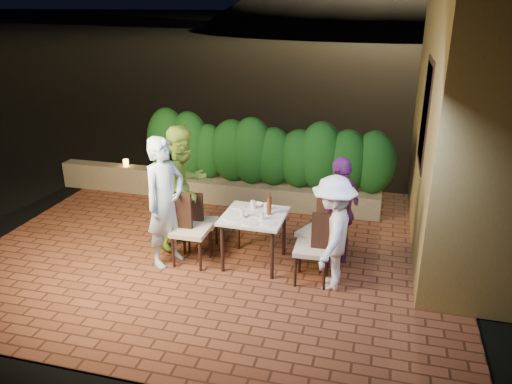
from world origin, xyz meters
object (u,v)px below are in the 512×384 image
(chair_left_back, at_px, (202,221))
(parapet_lamp, at_px, (126,163))
(beer_bottle, at_px, (269,204))
(diner_green, at_px, (184,187))
(diner_white, at_px, (333,233))
(diner_purple, at_px, (340,212))
(bowl, at_px, (258,205))
(chair_left_front, at_px, (191,229))
(chair_right_front, at_px, (312,247))
(chair_right_back, at_px, (317,232))
(diner_blue, at_px, (165,202))
(dining_table, at_px, (254,239))

(chair_left_back, height_order, parapet_lamp, chair_left_back)
(beer_bottle, bearing_deg, diner_green, 169.02)
(chair_left_back, xyz_separation_m, diner_white, (1.99, -0.58, 0.32))
(diner_green, xyz_separation_m, parapet_lamp, (-2.01, 1.85, -0.36))
(diner_white, bearing_deg, diner_purple, -179.19)
(bowl, height_order, chair_left_back, chair_left_back)
(chair_left_front, bearing_deg, bowl, 32.72)
(beer_bottle, distance_m, chair_right_front, 0.85)
(chair_right_back, height_order, diner_green, diner_green)
(diner_blue, distance_m, parapet_lamp, 3.18)
(diner_purple, bearing_deg, chair_right_back, -54.61)
(beer_bottle, bearing_deg, diner_blue, -165.93)
(beer_bottle, xyz_separation_m, chair_right_front, (0.67, -0.34, -0.41))
(chair_right_front, bearing_deg, chair_left_back, -18.64)
(beer_bottle, bearing_deg, chair_right_back, 12.31)
(beer_bottle, height_order, parapet_lamp, beer_bottle)
(diner_green, height_order, diner_purple, diner_green)
(diner_purple, relative_size, parapet_lamp, 11.43)
(beer_bottle, xyz_separation_m, chair_left_front, (-1.06, -0.28, -0.38))
(chair_left_front, relative_size, chair_left_back, 1.19)
(diner_white, height_order, diner_purple, diner_purple)
(diner_green, bearing_deg, diner_white, -85.20)
(diner_purple, bearing_deg, chair_left_front, -53.87)
(beer_bottle, bearing_deg, parapet_lamp, 147.84)
(dining_table, relative_size, diner_white, 0.56)
(bowl, relative_size, diner_purple, 0.10)
(dining_table, distance_m, chair_right_back, 0.89)
(chair_right_back, distance_m, diner_blue, 2.15)
(diner_white, bearing_deg, chair_left_front, -89.84)
(beer_bottle, xyz_separation_m, diner_white, (0.92, -0.40, -0.15))
(dining_table, bearing_deg, diner_white, -16.70)
(diner_blue, bearing_deg, diner_white, -68.69)
(chair_left_front, height_order, diner_blue, diner_blue)
(chair_right_back, distance_m, diner_white, 0.66)
(chair_right_front, distance_m, chair_right_back, 0.48)
(bowl, height_order, chair_right_front, chair_right_front)
(diner_purple, bearing_deg, beer_bottle, -54.97)
(chair_left_back, bearing_deg, beer_bottle, -15.86)
(diner_blue, xyz_separation_m, diner_white, (2.31, -0.05, -0.16))
(diner_green, relative_size, parapet_lamp, 13.30)
(chair_right_back, height_order, diner_purple, diner_purple)
(chair_right_front, distance_m, diner_blue, 2.10)
(chair_left_front, xyz_separation_m, parapet_lamp, (-2.31, 2.39, 0.04))
(bowl, xyz_separation_m, chair_right_back, (0.89, -0.11, -0.27))
(chair_left_front, relative_size, diner_green, 0.57)
(beer_bottle, relative_size, chair_right_back, 0.32)
(bowl, distance_m, diner_white, 1.32)
(bowl, height_order, chair_right_back, chair_right_back)
(chair_right_front, distance_m, diner_white, 0.37)
(chair_left_back, bearing_deg, dining_table, -21.92)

